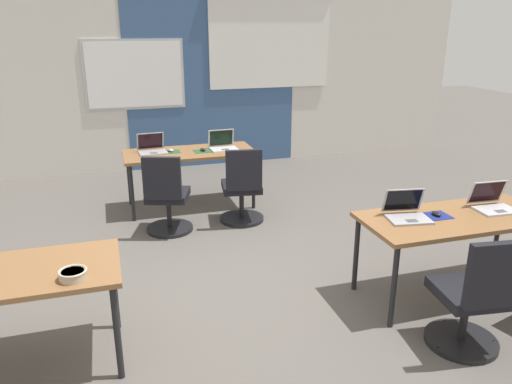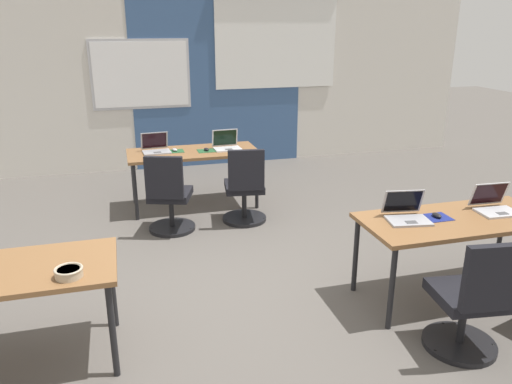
% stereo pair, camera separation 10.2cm
% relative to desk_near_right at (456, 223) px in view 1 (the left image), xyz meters
% --- Properties ---
extents(ground_plane, '(24.00, 24.00, 0.00)m').
position_rel_desk_near_right_xyz_m(ground_plane, '(-1.75, 0.60, -0.66)').
color(ground_plane, '#56514C').
extents(back_wall_assembly, '(10.00, 0.27, 2.80)m').
position_rel_desk_near_right_xyz_m(back_wall_assembly, '(-1.72, 4.80, 0.75)').
color(back_wall_assembly, silver).
rests_on(back_wall_assembly, ground).
extents(desk_near_right, '(1.60, 0.70, 0.72)m').
position_rel_desk_near_right_xyz_m(desk_near_right, '(0.00, 0.00, 0.00)').
color(desk_near_right, brown).
rests_on(desk_near_right, ground).
extents(desk_far_center, '(1.60, 0.70, 0.72)m').
position_rel_desk_near_right_xyz_m(desk_far_center, '(-1.75, 2.80, 0.00)').
color(desk_far_center, brown).
rests_on(desk_far_center, ground).
extents(laptop_far_right, '(0.34, 0.29, 0.24)m').
position_rel_desk_near_right_xyz_m(laptop_far_right, '(-1.32, 2.80, 0.11)').
color(laptop_far_right, silver).
rests_on(laptop_far_right, desk_far_center).
extents(mousepad_far_right, '(0.22, 0.19, 0.00)m').
position_rel_desk_near_right_xyz_m(mousepad_far_right, '(-1.59, 2.76, 0.06)').
color(mousepad_far_right, '#23512D').
rests_on(mousepad_far_right, desk_far_center).
extents(mouse_far_right, '(0.07, 0.11, 0.03)m').
position_rel_desk_near_right_xyz_m(mouse_far_right, '(-1.59, 2.76, 0.08)').
color(mouse_far_right, black).
rests_on(mouse_far_right, mousepad_far_right).
extents(chair_far_right, '(0.52, 0.57, 0.92)m').
position_rel_desk_near_right_xyz_m(chair_far_right, '(-1.27, 2.08, -0.28)').
color(chair_far_right, black).
rests_on(chair_far_right, ground).
extents(laptop_near_right_end, '(0.35, 0.32, 0.23)m').
position_rel_desk_near_right_xyz_m(laptop_near_right_end, '(0.39, 0.05, 0.11)').
color(laptop_near_right_end, '#B7B7BC').
rests_on(laptop_near_right_end, desk_near_right).
extents(laptop_far_left, '(0.35, 0.31, 0.23)m').
position_rel_desk_near_right_xyz_m(laptop_far_left, '(-2.19, 2.88, 0.11)').
color(laptop_far_left, '#9E9EA3').
rests_on(laptop_far_left, desk_far_center).
extents(mousepad_far_left, '(0.22, 0.19, 0.00)m').
position_rel_desk_near_right_xyz_m(mousepad_far_left, '(-1.97, 2.85, 0.06)').
color(mousepad_far_left, '#23512D').
rests_on(mousepad_far_left, desk_far_center).
extents(mouse_far_left, '(0.08, 0.11, 0.03)m').
position_rel_desk_near_right_xyz_m(mouse_far_left, '(-1.97, 2.85, 0.08)').
color(mouse_far_left, '#B2B2B7').
rests_on(mouse_far_left, mousepad_far_left).
extents(chair_far_left, '(0.56, 0.61, 0.92)m').
position_rel_desk_near_right_xyz_m(chair_far_left, '(-2.14, 2.03, -0.28)').
color(chair_far_left, black).
rests_on(chair_far_left, ground).
extents(laptop_near_right_inner, '(0.37, 0.35, 0.23)m').
position_rel_desk_near_right_xyz_m(laptop_near_right_inner, '(-0.43, 0.08, 0.11)').
color(laptop_near_right_inner, '#9E9EA3').
rests_on(laptop_near_right_inner, desk_near_right).
extents(mousepad_near_right_inner, '(0.22, 0.19, 0.00)m').
position_rel_desk_near_right_xyz_m(mousepad_near_right_inner, '(-0.16, 0.05, 0.06)').
color(mousepad_near_right_inner, navy).
rests_on(mousepad_near_right_inner, desk_near_right).
extents(mouse_near_right_inner, '(0.06, 0.10, 0.03)m').
position_rel_desk_near_right_xyz_m(mouse_near_right_inner, '(-0.16, 0.05, 0.08)').
color(mouse_near_right_inner, black).
rests_on(mouse_near_right_inner, mousepad_near_right_inner).
extents(chair_near_right_inner, '(0.52, 0.56, 0.92)m').
position_rel_desk_near_right_xyz_m(chair_near_right_inner, '(-0.37, -0.71, -0.28)').
color(chair_near_right_inner, black).
rests_on(chair_near_right_inner, ground).
extents(snack_bowl, '(0.18, 0.18, 0.06)m').
position_rel_desk_near_right_xyz_m(snack_bowl, '(-2.99, -0.21, 0.10)').
color(snack_bowl, tan).
rests_on(snack_bowl, desk_near_left).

